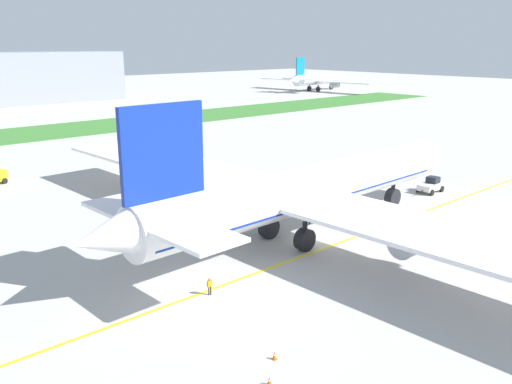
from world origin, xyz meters
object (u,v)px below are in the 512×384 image
object	(u,v)px
traffic_cone_near_nose	(269,381)
traffic_cone_port_wing	(274,356)
airliner_foreground	(304,190)
ground_crew_wingwalker_port	(210,285)
ground_crew_marshaller_front	(225,239)
parked_airliner_far_centre	(316,80)
pushback_tug	(431,185)
ground_crew_wingwalker_starboard	(310,217)

from	to	relation	value
traffic_cone_near_nose	traffic_cone_port_wing	size ratio (longest dim) A/B	1.00
airliner_foreground	ground_crew_wingwalker_port	size ratio (longest dim) A/B	55.37
airliner_foreground	ground_crew_marshaller_front	bearing A→B (deg)	158.04
airliner_foreground	ground_crew_marshaller_front	distance (m)	10.13
parked_airliner_far_centre	airliner_foreground	bearing A→B (deg)	-138.35
parked_airliner_far_centre	traffic_cone_port_wing	bearing A→B (deg)	-138.66
pushback_tug	ground_crew_wingwalker_starboard	distance (m)	24.02
airliner_foreground	ground_crew_wingwalker_starboard	world-z (taller)	airliner_foreground
airliner_foreground	traffic_cone_near_nose	bearing A→B (deg)	-141.04
airliner_foreground	pushback_tug	world-z (taller)	airliner_foreground
pushback_tug	ground_crew_wingwalker_port	size ratio (longest dim) A/B	3.81
airliner_foreground	ground_crew_wingwalker_port	bearing A→B (deg)	-164.75
ground_crew_marshaller_front	traffic_cone_port_wing	world-z (taller)	ground_crew_marshaller_front
traffic_cone_near_nose	parked_airliner_far_centre	distance (m)	222.40
airliner_foreground	ground_crew_wingwalker_starboard	distance (m)	6.67
ground_crew_marshaller_front	parked_airliner_far_centre	distance (m)	199.16
ground_crew_wingwalker_port	ground_crew_wingwalker_starboard	bearing A→B (deg)	19.42
pushback_tug	ground_crew_wingwalker_port	bearing A→B (deg)	-173.10
ground_crew_wingwalker_starboard	parked_airliner_far_centre	world-z (taller)	parked_airliner_far_centre
pushback_tug	parked_airliner_far_centre	world-z (taller)	parked_airliner_far_centre
pushback_tug	traffic_cone_port_wing	size ratio (longest dim) A/B	10.22
airliner_foreground	pushback_tug	xyz separation A→B (m)	(27.99, 0.90, -4.50)
traffic_cone_port_wing	parked_airliner_far_centre	distance (m)	219.45
ground_crew_wingwalker_port	ground_crew_marshaller_front	world-z (taller)	ground_crew_marshaller_front
parked_airliner_far_centre	traffic_cone_near_nose	bearing A→B (deg)	-138.68
ground_crew_marshaller_front	traffic_cone_near_nose	world-z (taller)	ground_crew_marshaller_front
airliner_foreground	traffic_cone_port_wing	distance (m)	25.07
traffic_cone_port_wing	ground_crew_marshaller_front	bearing A→B (deg)	60.37
ground_crew_marshaller_front	traffic_cone_port_wing	bearing A→B (deg)	-119.63
ground_crew_wingwalker_starboard	traffic_cone_port_wing	size ratio (longest dim) A/B	2.71
pushback_tug	traffic_cone_near_nose	world-z (taller)	pushback_tug
pushback_tug	traffic_cone_port_wing	xyz separation A→B (m)	(-47.08, -16.27, -0.73)
ground_crew_wingwalker_starboard	traffic_cone_port_wing	xyz separation A→B (m)	(-23.13, -18.10, -0.67)
ground_crew_wingwalker_port	traffic_cone_near_nose	xyz separation A→B (m)	(-4.94, -12.79, -0.66)
ground_crew_wingwalker_port	traffic_cone_near_nose	bearing A→B (deg)	-111.13
ground_crew_wingwalker_port	airliner_foreground	bearing A→B (deg)	15.25
pushback_tug	ground_crew_marshaller_front	bearing A→B (deg)	176.08
ground_crew_wingwalker_port	traffic_cone_near_nose	distance (m)	13.73
pushback_tug	ground_crew_wingwalker_port	distance (m)	44.72
traffic_cone_near_nose	traffic_cone_port_wing	world-z (taller)	same
ground_crew_marshaller_front	ground_crew_wingwalker_starboard	world-z (taller)	ground_crew_marshaller_front
airliner_foreground	ground_crew_wingwalker_port	xyz separation A→B (m)	(-16.41, -4.47, -4.57)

